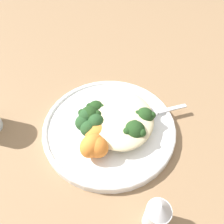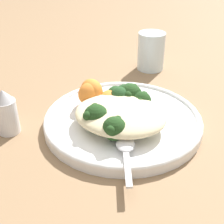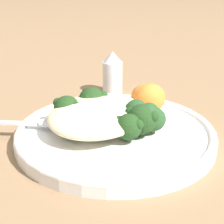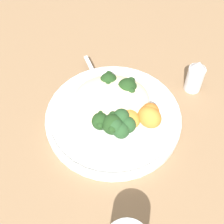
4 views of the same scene
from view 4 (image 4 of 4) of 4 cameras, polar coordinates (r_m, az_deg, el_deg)
The scene contains 15 objects.
ground_plane at distance 0.68m, azimuth 1.64°, elevation -1.48°, with size 4.00×4.00×0.00m, color #846647.
plate at distance 0.67m, azimuth 0.25°, elevation -0.58°, with size 0.29×0.29×0.02m.
quinoa_mound at distance 0.66m, azimuth -0.11°, elevation 2.37°, with size 0.16×0.14×0.03m, color beige.
broccoli_stalk_0 at distance 0.68m, azimuth 2.75°, elevation 4.16°, with size 0.05×0.09×0.04m.
broccoli_stalk_1 at distance 0.69m, azimuth -0.24°, elevation 4.93°, with size 0.07×0.10×0.04m.
broccoli_stalk_2 at distance 0.67m, azimuth -2.74°, elevation 2.56°, with size 0.10×0.05×0.03m.
broccoli_stalk_3 at distance 0.65m, azimuth -2.12°, elevation 0.67°, with size 0.08×0.04×0.03m.
broccoli_stalk_4 at distance 0.64m, azimuth -0.88°, elevation -0.98°, with size 0.09×0.09×0.04m.
broccoli_stalk_5 at distance 0.62m, azimuth 0.27°, elevation -2.00°, with size 0.06×0.10×0.04m.
sweet_potato_chunk_0 at distance 0.64m, azimuth 6.84°, elevation -0.44°, with size 0.05×0.04×0.05m, color orange.
sweet_potato_chunk_1 at distance 0.64m, azimuth 3.16°, elevation -1.04°, with size 0.05×0.04×0.03m, color orange.
sweet_potato_chunk_2 at distance 0.63m, azimuth 6.89°, elevation -0.93°, with size 0.05×0.04×0.05m, color orange.
kale_tuft at distance 0.62m, azimuth 1.59°, elevation -2.16°, with size 0.06×0.06×0.04m.
spoon at distance 0.72m, azimuth -2.77°, elevation 6.07°, with size 0.06×0.11×0.01m.
salt_shaker at distance 0.73m, azimuth 15.02°, elevation 6.41°, with size 0.04×0.04×0.08m.
Camera 4 is at (-0.01, -0.39, 0.56)m, focal length 50.00 mm.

